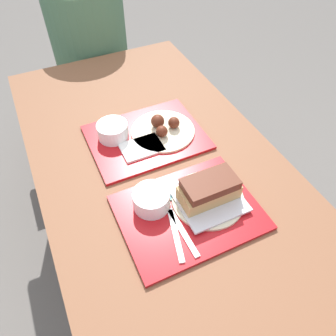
{
  "coord_description": "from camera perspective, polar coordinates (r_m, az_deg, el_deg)",
  "views": [
    {
      "loc": [
        -0.3,
        -0.66,
        1.55
      ],
      "look_at": [
        0.0,
        -0.02,
        0.78
      ],
      "focal_mm": 35.0,
      "sensor_mm": 36.0,
      "label": 1
    }
  ],
  "objects": [
    {
      "name": "tray_far",
      "position": [
        1.2,
        -3.78,
        5.36
      ],
      "size": [
        0.4,
        0.31,
        0.01
      ],
      "color": "#B21419",
      "rests_on": "picnic_table"
    },
    {
      "name": "bowl_coleslaw_near",
      "position": [
        0.96,
        -2.9,
        -5.39
      ],
      "size": [
        0.11,
        0.11,
        0.06
      ],
      "color": "white",
      "rests_on": "tray_near"
    },
    {
      "name": "person_seated_across",
      "position": [
        1.9,
        -13.75,
        21.84
      ],
      "size": [
        0.4,
        0.4,
        0.69
      ],
      "color": "#477051",
      "rests_on": "picnic_bench_far"
    },
    {
      "name": "napkin_far",
      "position": [
        1.14,
        -4.6,
        3.58
      ],
      "size": [
        0.14,
        0.1,
        0.01
      ],
      "color": "white",
      "rests_on": "tray_far"
    },
    {
      "name": "bowl_coleslaw_far",
      "position": [
        1.18,
        -9.62,
        6.55
      ],
      "size": [
        0.11,
        0.11,
        0.06
      ],
      "color": "white",
      "rests_on": "tray_far"
    },
    {
      "name": "plastic_knife_near",
      "position": [
        0.93,
        2.59,
        -11.06
      ],
      "size": [
        0.02,
        0.17,
        0.0
      ],
      "color": "white",
      "rests_on": "tray_near"
    },
    {
      "name": "plastic_fork_near",
      "position": [
        0.92,
        1.35,
        -11.56
      ],
      "size": [
        0.06,
        0.17,
        0.0
      ],
      "color": "white",
      "rests_on": "tray_near"
    },
    {
      "name": "picnic_bench_far",
      "position": [
        2.07,
        -12.89,
        12.67
      ],
      "size": [
        0.76,
        0.28,
        0.48
      ],
      "color": "brown",
      "rests_on": "ground_plane"
    },
    {
      "name": "ground_plane",
      "position": [
        1.71,
        -0.36,
        -17.34
      ],
      "size": [
        12.0,
        12.0,
        0.0
      ],
      "primitive_type": "plane",
      "color": "#605B56"
    },
    {
      "name": "wings_plate_far",
      "position": [
        1.2,
        -0.88,
        6.93
      ],
      "size": [
        0.23,
        0.23,
        0.06
      ],
      "color": "beige",
      "rests_on": "tray_far"
    },
    {
      "name": "tray_near",
      "position": [
        0.98,
        3.64,
        -7.69
      ],
      "size": [
        0.4,
        0.31,
        0.01
      ],
      "color": "#B21419",
      "rests_on": "picnic_table"
    },
    {
      "name": "condiment_packet",
      "position": [
        1.0,
        0.48,
        -4.93
      ],
      "size": [
        0.04,
        0.03,
        0.01
      ],
      "color": "teal",
      "rests_on": "tray_near"
    },
    {
      "name": "picnic_table",
      "position": [
        1.16,
        -0.5,
        -3.78
      ],
      "size": [
        0.8,
        1.64,
        0.74
      ],
      "color": "brown",
      "rests_on": "ground_plane"
    },
    {
      "name": "brisket_sandwich_plate",
      "position": [
        0.97,
        7.11,
        -4.3
      ],
      "size": [
        0.22,
        0.22,
        0.09
      ],
      "color": "beige",
      "rests_on": "tray_near"
    }
  ]
}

